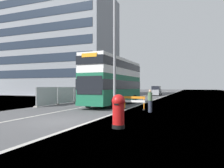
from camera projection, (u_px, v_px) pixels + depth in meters
ground at (67, 122)px, 11.86m from camera, size 140.00×280.00×0.10m
double_decker_bus at (114, 81)px, 22.40m from camera, size 3.06×11.29×4.88m
lamppost_foreground at (115, 58)px, 13.80m from camera, size 0.29×0.70×8.17m
red_pillar_postbox at (118, 110)px, 9.93m from camera, size 0.63×0.63×1.61m
roadworks_barrier at (134, 101)px, 17.99m from camera, size 1.89×0.47×1.14m
construction_site_fence at (86, 94)px, 29.51m from camera, size 0.44×20.60×1.97m
car_oncoming_near at (130, 92)px, 42.07m from camera, size 2.03×3.91×2.03m
car_receding_mid at (156, 91)px, 46.27m from camera, size 2.00×4.07×2.10m
bare_tree_far_verge_near at (90, 85)px, 45.68m from camera, size 2.50×2.48×4.80m
bare_tree_far_verge_mid at (120, 86)px, 57.95m from camera, size 2.37×2.85×4.48m
bare_tree_far_verge_far at (130, 85)px, 66.83m from camera, size 2.88×2.33×5.42m
pedestrian_at_kerb at (150, 101)px, 16.12m from camera, size 0.34×0.34×1.75m
backdrop_office_block at (54, 48)px, 52.58m from camera, size 29.82×13.76×23.19m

